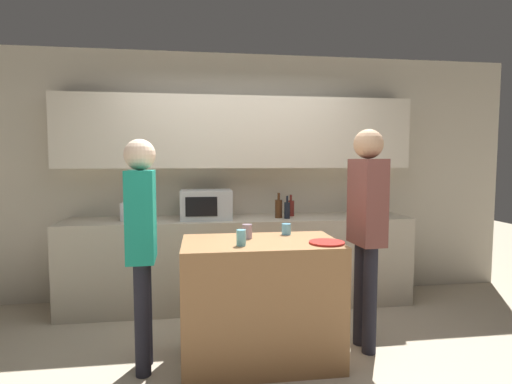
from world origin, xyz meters
TOP-DOWN VIEW (x-y plane):
  - ground_plane at (0.00, 0.00)m, footprint 14.00×14.00m
  - back_wall at (0.00, 1.66)m, footprint 6.40×0.40m
  - back_counter at (0.00, 1.39)m, footprint 3.60×0.62m
  - kitchen_island at (0.04, 0.19)m, footprint 1.17×0.69m
  - microwave at (-0.35, 1.38)m, footprint 0.52×0.39m
  - toaster at (-1.07, 1.38)m, footprint 0.26×0.16m
  - potted_plant at (1.40, 1.38)m, footprint 0.14×0.14m
  - bottle_0 at (0.41, 1.35)m, footprint 0.08×0.08m
  - bottle_1 at (0.49, 1.29)m, footprint 0.06×0.06m
  - bottle_2 at (0.56, 1.47)m, footprint 0.07×0.07m
  - plate_on_island at (0.50, 0.02)m, footprint 0.26×0.26m
  - cup_0 at (0.29, 0.41)m, footprint 0.08×0.08m
  - cup_1 at (-0.05, 0.29)m, footprint 0.08×0.08m
  - cup_2 at (-0.12, 0.03)m, footprint 0.07×0.07m
  - person_left at (-0.83, 0.15)m, footprint 0.22×0.35m
  - person_center at (0.91, 0.25)m, footprint 0.23×0.35m

SIDE VIEW (x-z plane):
  - ground_plane at x=0.00m, z-range 0.00..0.00m
  - back_counter at x=0.00m, z-range 0.00..0.93m
  - kitchen_island at x=0.04m, z-range 0.00..0.93m
  - plate_on_island at x=0.50m, z-range 0.93..0.94m
  - cup_0 at x=0.29m, z-range 0.93..1.02m
  - cup_1 at x=-0.05m, z-range 0.93..1.04m
  - cup_2 at x=-0.12m, z-range 0.93..1.04m
  - person_left at x=-0.83m, z-range 0.16..1.84m
  - bottle_2 at x=0.56m, z-range 0.90..1.13m
  - toaster at x=-1.07m, z-range 0.92..1.11m
  - bottle_1 at x=0.49m, z-range 0.90..1.14m
  - bottle_0 at x=0.41m, z-range 0.89..1.16m
  - person_center at x=0.91m, z-range 0.18..1.96m
  - microwave at x=-0.35m, z-range 0.93..1.23m
  - potted_plant at x=1.40m, z-range 0.93..1.32m
  - back_wall at x=0.00m, z-range 0.19..2.89m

